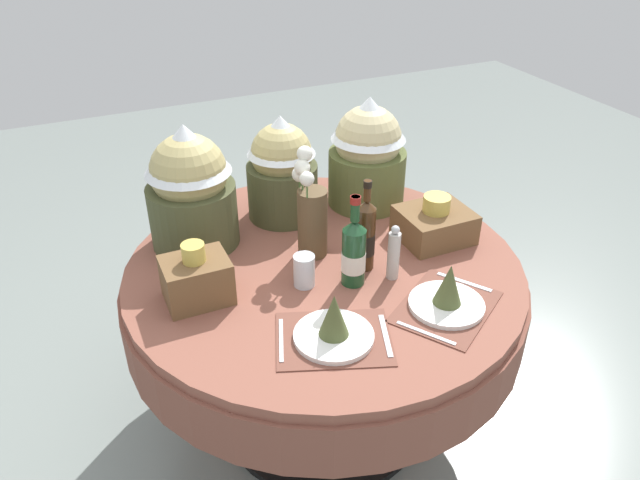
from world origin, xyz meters
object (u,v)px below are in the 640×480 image
(wine_bottle_left, at_px, (354,252))
(gift_tub_back_centre, at_px, (282,165))
(dining_table, at_px, (324,297))
(woven_basket_side_right, at_px, (434,223))
(gift_tub_back_left, at_px, (190,183))
(tumbler_near_left, at_px, (304,271))
(wine_bottle_right, at_px, (365,235))
(woven_basket_side_left, at_px, (197,279))
(place_setting_right, at_px, (448,295))
(flower_vase, at_px, (311,213))
(pepper_mill, at_px, (394,254))
(place_setting_left, at_px, (334,327))
(gift_tub_back_right, at_px, (368,149))

(wine_bottle_left, relative_size, gift_tub_back_centre, 0.78)
(dining_table, distance_m, woven_basket_side_right, 0.49)
(gift_tub_back_centre, bearing_deg, gift_tub_back_left, -171.08)
(dining_table, xyz_separation_m, tumbler_near_left, (-0.11, -0.08, 0.20))
(wine_bottle_right, bearing_deg, woven_basket_side_right, 11.01)
(gift_tub_back_centre, height_order, woven_basket_side_left, gift_tub_back_centre)
(dining_table, bearing_deg, wine_bottle_left, -72.68)
(place_setting_right, bearing_deg, flower_vase, 119.20)
(wine_bottle_left, xyz_separation_m, woven_basket_side_right, (0.40, 0.13, -0.05))
(woven_basket_side_right, bearing_deg, wine_bottle_right, -168.99)
(wine_bottle_right, height_order, woven_basket_side_left, wine_bottle_right)
(dining_table, xyz_separation_m, flower_vase, (-0.01, 0.09, 0.31))
(place_setting_right, xyz_separation_m, pepper_mill, (-0.07, 0.22, 0.05))
(flower_vase, bearing_deg, tumbler_near_left, -120.30)
(place_setting_left, relative_size, woven_basket_side_right, 1.62)
(dining_table, xyz_separation_m, wine_bottle_left, (0.04, -0.14, 0.27))
(gift_tub_back_centre, bearing_deg, dining_table, -90.03)
(flower_vase, distance_m, tumbler_near_left, 0.22)
(place_setting_right, relative_size, woven_basket_side_left, 2.06)
(place_setting_right, xyz_separation_m, wine_bottle_left, (-0.21, 0.24, 0.07))
(flower_vase, distance_m, woven_basket_side_right, 0.48)
(tumbler_near_left, bearing_deg, woven_basket_side_right, 7.57)
(gift_tub_back_centre, relative_size, woven_basket_side_right, 1.64)
(tumbler_near_left, bearing_deg, gift_tub_back_centre, 76.82)
(tumbler_near_left, distance_m, woven_basket_side_left, 0.35)
(flower_vase, bearing_deg, place_setting_left, -105.62)
(place_setting_left, bearing_deg, dining_table, 69.43)
(dining_table, height_order, flower_vase, flower_vase)
(wine_bottle_left, height_order, tumbler_near_left, wine_bottle_left)
(place_setting_left, bearing_deg, gift_tub_back_right, 55.90)
(place_setting_left, xyz_separation_m, pepper_mill, (0.32, 0.21, 0.05))
(wine_bottle_right, distance_m, gift_tub_back_centre, 0.49)
(wine_bottle_right, relative_size, gift_tub_back_centre, 0.80)
(dining_table, height_order, wine_bottle_right, wine_bottle_right)
(flower_vase, bearing_deg, gift_tub_back_left, 145.35)
(place_setting_left, height_order, gift_tub_back_left, gift_tub_back_left)
(gift_tub_back_centre, bearing_deg, place_setting_left, -100.41)
(tumbler_near_left, bearing_deg, gift_tub_back_right, 43.32)
(flower_vase, height_order, tumbler_near_left, flower_vase)
(place_setting_right, bearing_deg, wine_bottle_left, 130.23)
(tumbler_near_left, height_order, woven_basket_side_left, woven_basket_side_left)
(wine_bottle_right, bearing_deg, tumbler_near_left, -177.36)
(wine_bottle_left, xyz_separation_m, wine_bottle_right, (0.08, 0.06, 0.01))
(pepper_mill, bearing_deg, gift_tub_back_right, 71.55)
(dining_table, xyz_separation_m, gift_tub_back_left, (-0.37, 0.33, 0.39))
(gift_tub_back_left, xyz_separation_m, gift_tub_back_centre, (0.37, 0.06, -0.02))
(gift_tub_back_left, distance_m, woven_basket_side_left, 0.39)
(wine_bottle_left, distance_m, tumbler_near_left, 0.17)
(place_setting_left, relative_size, gift_tub_back_right, 0.91)
(gift_tub_back_centre, bearing_deg, woven_basket_side_right, -41.95)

